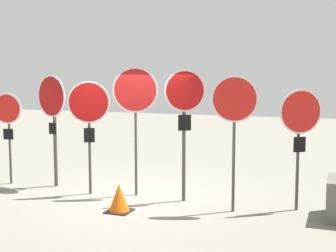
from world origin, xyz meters
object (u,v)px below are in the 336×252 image
Objects in this scene: stop_sign_3 at (135,97)px; stop_sign_5 at (234,109)px; stop_sign_0 at (8,117)px; stop_sign_6 at (300,121)px; stop_sign_1 at (52,108)px; stop_sign_2 at (89,111)px; stop_sign_4 at (185,106)px; traffic_cone_0 at (119,198)px.

stop_sign_3 reaches higher than stop_sign_5.
stop_sign_6 reaches higher than stop_sign_0.
stop_sign_5 is at bearing 11.71° from stop_sign_1.
stop_sign_6 is (1.10, 0.51, -0.22)m from stop_sign_5.
stop_sign_0 is at bearing 147.74° from stop_sign_6.
stop_sign_0 is at bearing 159.27° from stop_sign_3.
stop_sign_1 reaches higher than stop_sign_2.
stop_sign_0 is 3.19m from stop_sign_3.
stop_sign_1 is 1.17m from stop_sign_2.
stop_sign_4 is at bearing -8.70° from stop_sign_0.
stop_sign_4 is (4.23, -0.02, 0.34)m from stop_sign_0.
stop_sign_5 is at bearing 19.70° from traffic_cone_0.
stop_sign_2 reaches higher than stop_sign_6.
stop_sign_4 reaches higher than stop_sign_6.
traffic_cone_0 is at bearing -9.97° from stop_sign_1.
stop_sign_1 is 4.25m from stop_sign_5.
stop_sign_4 is at bearing 150.11° from stop_sign_6.
stop_sign_5 is 2.65m from traffic_cone_0.
stop_sign_3 is at bearing 16.50° from stop_sign_1.
stop_sign_4 is at bearing 16.11° from stop_sign_1.
stop_sign_6 is at bearing -29.46° from stop_sign_4.
stop_sign_4 is at bearing 146.47° from stop_sign_5.
stop_sign_6 is at bearing -7.49° from stop_sign_0.
traffic_cone_0 is (2.25, -1.26, -1.52)m from stop_sign_1.
stop_sign_1 is at bearing 135.62° from stop_sign_2.
stop_sign_2 is 0.89× the size of stop_sign_3.
stop_sign_3 is at bearing 147.70° from stop_sign_6.
stop_sign_4 is 2.18m from stop_sign_6.
stop_sign_3 reaches higher than stop_sign_6.
stop_sign_2 is 0.96× the size of stop_sign_5.
stop_sign_6 is (4.18, 0.30, -0.09)m from stop_sign_2.
stop_sign_0 is 2.23m from stop_sign_2.
stop_sign_1 is 1.05× the size of stop_sign_2.
stop_sign_0 is at bearing 161.70° from traffic_cone_0.
stop_sign_6 is at bearing 11.35° from stop_sign_5.
stop_sign_1 is 2.08m from stop_sign_3.
stop_sign_5 is 1.23m from stop_sign_6.
stop_sign_6 is at bearing -20.81° from stop_sign_3.
stop_sign_5 reaches higher than traffic_cone_0.
stop_sign_6 is (5.30, -0.05, -0.10)m from stop_sign_1.
stop_sign_4 reaches higher than stop_sign_2.
traffic_cone_0 is (-0.89, -1.09, -1.64)m from stop_sign_4.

